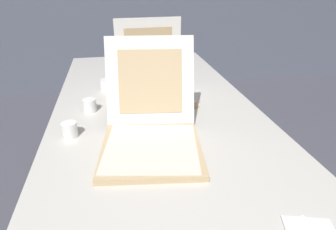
% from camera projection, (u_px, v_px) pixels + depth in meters
% --- Properties ---
extents(table, '(0.97, 2.16, 0.74)m').
position_uv_depth(table, '(158.00, 120.00, 1.39)').
color(table, beige).
rests_on(table, ground).
extents(pizza_box_front, '(0.42, 0.52, 0.36)m').
position_uv_depth(pizza_box_front, '(151.00, 132.00, 1.08)').
color(pizza_box_front, tan).
rests_on(pizza_box_front, table).
extents(pizza_box_middle, '(0.37, 0.38, 0.38)m').
position_uv_depth(pizza_box_middle, '(154.00, 85.00, 1.54)').
color(pizza_box_middle, tan).
rests_on(pizza_box_middle, table).
extents(cup_white_far, '(0.06, 0.06, 0.06)m').
position_uv_depth(cup_white_far, '(106.00, 85.00, 1.61)').
color(cup_white_far, white).
rests_on(cup_white_far, table).
extents(cup_white_mid, '(0.06, 0.06, 0.06)m').
position_uv_depth(cup_white_mid, '(90.00, 105.00, 1.36)').
color(cup_white_mid, white).
rests_on(cup_white_mid, table).
extents(cup_white_near_center, '(0.06, 0.06, 0.06)m').
position_uv_depth(cup_white_near_center, '(70.00, 130.00, 1.15)').
color(cup_white_near_center, white).
rests_on(cup_white_near_center, table).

